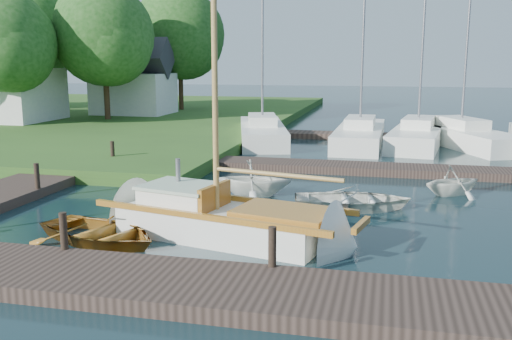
% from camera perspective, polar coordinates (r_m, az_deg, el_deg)
% --- Properties ---
extents(ground, '(160.00, 160.00, 0.00)m').
position_cam_1_polar(ground, '(16.30, 0.00, -4.14)').
color(ground, black).
rests_on(ground, ground).
extents(near_dock, '(18.00, 2.20, 0.30)m').
position_cam_1_polar(near_dock, '(10.80, -7.46, -11.45)').
color(near_dock, '#2C211B').
rests_on(near_dock, ground).
extents(left_dock, '(2.20, 18.00, 0.30)m').
position_cam_1_polar(left_dock, '(21.24, -20.18, -0.84)').
color(left_dock, '#2C211B').
rests_on(left_dock, ground).
extents(far_dock, '(14.00, 1.60, 0.30)m').
position_cam_1_polar(far_dock, '(22.26, 8.88, 0.23)').
color(far_dock, '#2C211B').
rests_on(far_dock, ground).
extents(mooring_post_1, '(0.16, 0.16, 0.80)m').
position_cam_1_polar(mooring_post_1, '(12.75, -18.69, -5.79)').
color(mooring_post_1, black).
rests_on(mooring_post_1, near_dock).
extents(mooring_post_2, '(0.16, 0.16, 0.80)m').
position_cam_1_polar(mooring_post_2, '(11.11, 1.64, -7.67)').
color(mooring_post_2, black).
rests_on(mooring_post_2, near_dock).
extents(mooring_post_4, '(0.16, 0.16, 0.80)m').
position_cam_1_polar(mooring_post_4, '(18.96, -21.06, -0.56)').
color(mooring_post_4, black).
rests_on(mooring_post_4, left_dock).
extents(mooring_post_5, '(0.16, 0.16, 0.80)m').
position_cam_1_polar(mooring_post_5, '(23.19, -14.16, 1.83)').
color(mooring_post_5, black).
rests_on(mooring_post_5, left_dock).
extents(sailboat, '(7.41, 3.52, 9.83)m').
position_cam_1_polar(sailboat, '(13.85, -2.63, -5.42)').
color(sailboat, white).
rests_on(sailboat, ground).
extents(dinghy, '(3.93, 3.37, 0.69)m').
position_cam_1_polar(dinghy, '(14.03, -15.38, -5.60)').
color(dinghy, '#975219').
rests_on(dinghy, ground).
extents(tender_b, '(2.51, 2.21, 1.25)m').
position_cam_1_polar(tender_b, '(18.06, -0.22, -0.62)').
color(tender_b, white).
rests_on(tender_b, ground).
extents(tender_c, '(3.70, 2.92, 0.69)m').
position_cam_1_polar(tender_c, '(16.74, 9.67, -2.67)').
color(tender_c, white).
rests_on(tender_c, ground).
extents(tender_d, '(2.67, 2.60, 1.07)m').
position_cam_1_polar(tender_d, '(19.18, 19.09, -0.80)').
color(tender_d, white).
rests_on(tender_d, ground).
extents(marina_boat_0, '(4.37, 8.89, 10.01)m').
position_cam_1_polar(marina_boat_0, '(30.12, 0.63, 3.94)').
color(marina_boat_0, white).
rests_on(marina_boat_0, ground).
extents(marina_boat_1, '(2.31, 8.58, 9.36)m').
position_cam_1_polar(marina_boat_1, '(29.45, 10.35, 3.59)').
color(marina_boat_1, white).
rests_on(marina_boat_1, ground).
extents(marina_boat_2, '(3.35, 8.71, 12.65)m').
position_cam_1_polar(marina_boat_2, '(29.95, 15.88, 3.53)').
color(marina_boat_2, white).
rests_on(marina_boat_2, ground).
extents(marina_boat_3, '(5.52, 8.70, 12.09)m').
position_cam_1_polar(marina_boat_3, '(30.41, 19.80, 3.39)').
color(marina_boat_3, white).
rests_on(marina_boat_3, ground).
extents(house_a, '(6.30, 5.00, 6.29)m').
position_cam_1_polar(house_a, '(39.24, -24.01, 8.16)').
color(house_a, silver).
rests_on(house_a, shore).
extents(house_c, '(5.25, 4.00, 5.28)m').
position_cam_1_polar(house_c, '(41.29, -12.14, 8.42)').
color(house_c, silver).
rests_on(house_c, shore).
extents(tree_2, '(5.83, 5.75, 7.82)m').
position_cam_1_polar(tree_2, '(36.47, -23.60, 11.66)').
color(tree_2, '#332114').
rests_on(tree_2, shore).
extents(tree_3, '(6.41, 6.38, 8.74)m').
position_cam_1_polar(tree_3, '(37.76, -14.95, 12.99)').
color(tree_3, '#332114').
rests_on(tree_3, shore).
extents(tree_4, '(7.01, 7.01, 9.66)m').
position_cam_1_polar(tree_4, '(45.34, -21.73, 12.91)').
color(tree_4, '#332114').
rests_on(tree_4, shore).
extents(tree_7, '(6.83, 6.83, 9.38)m').
position_cam_1_polar(tree_7, '(44.25, -7.63, 13.42)').
color(tree_7, '#332114').
rests_on(tree_7, shore).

